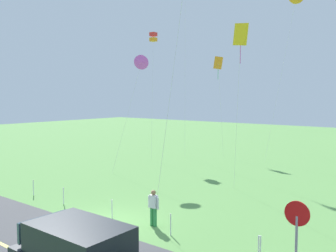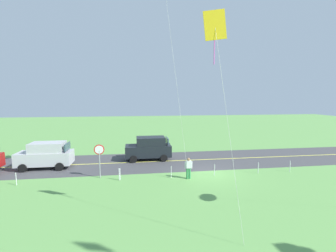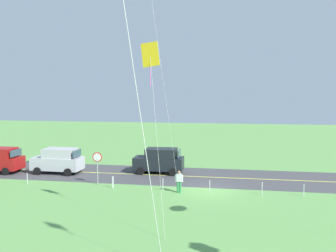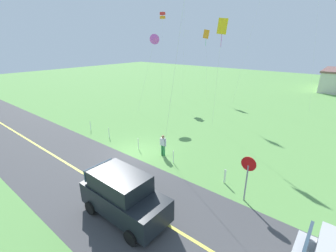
# 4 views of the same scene
# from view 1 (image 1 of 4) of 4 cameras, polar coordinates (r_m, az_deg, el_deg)

# --- Properties ---
(ground_plane) EXTENTS (120.00, 120.00, 0.10)m
(ground_plane) POSITION_cam_1_polar(r_m,az_deg,el_deg) (17.30, -9.73, -14.71)
(ground_plane) COLOR #60994C
(stop_sign) EXTENTS (0.76, 0.08, 2.56)m
(stop_sign) POSITION_cam_1_polar(r_m,az_deg,el_deg) (12.05, 19.17, -14.28)
(stop_sign) COLOR gray
(stop_sign) RESTS_ON ground
(person_adult_near) EXTENTS (0.58, 0.22, 1.60)m
(person_adult_near) POSITION_cam_1_polar(r_m,az_deg,el_deg) (16.49, -2.25, -12.28)
(person_adult_near) COLOR #338C4C
(person_adult_near) RESTS_ON ground
(kite_blue_mid) EXTENTS (2.45, 3.19, 11.80)m
(kite_blue_mid) POSITION_cam_1_polar(r_m,az_deg,el_deg) (36.85, -2.27, 13.45)
(kite_blue_mid) COLOR silver
(kite_blue_mid) RESTS_ON ground
(kite_yellow_high) EXTENTS (1.52, 1.47, 9.70)m
(kite_yellow_high) POSITION_cam_1_polar(r_m,az_deg,el_deg) (21.44, 11.08, 13.19)
(kite_yellow_high) COLOR silver
(kite_yellow_high) RESTS_ON ground
(kite_green_far) EXTENTS (1.70, 2.44, 8.71)m
(kite_green_far) POSITION_cam_1_polar(r_m,az_deg,el_deg) (27.62, -4.10, 9.74)
(kite_green_far) COLOR silver
(kite_green_far) RESTS_ON ground
(kite_orange_near) EXTENTS (2.15, 1.59, 9.60)m
(kite_orange_near) POSITION_cam_1_polar(r_m,az_deg,el_deg) (37.29, 7.72, 9.34)
(kite_orange_near) COLOR silver
(kite_orange_near) RESTS_ON ground
(fence_post_0) EXTENTS (0.05, 0.05, 0.90)m
(fence_post_0) POSITION_cam_1_polar(r_m,az_deg,el_deg) (22.73, -19.97, -8.91)
(fence_post_0) COLOR silver
(fence_post_0) RESTS_ON ground
(fence_post_1) EXTENTS (0.05, 0.05, 0.90)m
(fence_post_1) POSITION_cam_1_polar(r_m,az_deg,el_deg) (20.48, -15.76, -10.29)
(fence_post_1) COLOR silver
(fence_post_1) RESTS_ON ground
(fence_post_2) EXTENTS (0.05, 0.05, 0.90)m
(fence_post_2) POSITION_cam_1_polar(r_m,az_deg,el_deg) (17.77, -8.59, -12.47)
(fence_post_2) COLOR silver
(fence_post_2) RESTS_ON ground
(fence_post_3) EXTENTS (0.05, 0.05, 0.90)m
(fence_post_3) POSITION_cam_1_polar(r_m,az_deg,el_deg) (15.58, 0.41, -14.90)
(fence_post_3) COLOR silver
(fence_post_3) RESTS_ON ground
(fence_post_4) EXTENTS (0.05, 0.05, 0.90)m
(fence_post_4) POSITION_cam_1_polar(r_m,az_deg,el_deg) (13.75, 13.74, -17.76)
(fence_post_4) COLOR silver
(fence_post_4) RESTS_ON ground
(fence_post_5) EXTENTS (0.05, 0.05, 0.90)m
(fence_post_5) POSITION_cam_1_polar(r_m,az_deg,el_deg) (13.72, 14.01, -17.81)
(fence_post_5) COLOR silver
(fence_post_5) RESTS_ON ground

